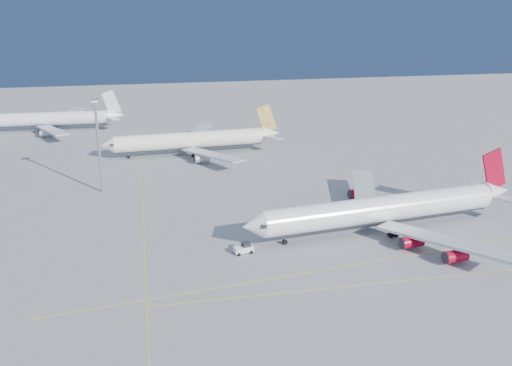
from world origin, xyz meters
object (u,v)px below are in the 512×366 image
at_px(light_mast, 98,138).
at_px(airliner_third, 50,119).
at_px(pushback_tug, 244,248).
at_px(airliner_etihad, 194,140).
at_px(airliner_virgin, 387,209).

bearing_deg(light_mast, airliner_third, 106.47).
relative_size(pushback_tug, light_mast, 0.17).
bearing_deg(airliner_etihad, light_mast, -133.32).
xyz_separation_m(airliner_virgin, pushback_tug, (-33.78, -5.65, -4.03)).
distance_m(airliner_virgin, airliner_third, 149.18).
relative_size(airliner_etihad, pushback_tug, 14.17).
height_order(pushback_tug, light_mast, light_mast).
xyz_separation_m(airliner_third, light_mast, (23.76, -80.39, 10.34)).
distance_m(airliner_etihad, light_mast, 45.60).
xyz_separation_m(airliner_etihad, airliner_third, (-52.04, 46.11, -0.12)).
relative_size(airliner_etihad, airliner_third, 1.05).
bearing_deg(airliner_third, light_mast, -71.57).
bearing_deg(pushback_tug, airliner_virgin, -2.26).
relative_size(airliner_virgin, airliner_etihad, 1.12).
height_order(airliner_third, light_mast, light_mast).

